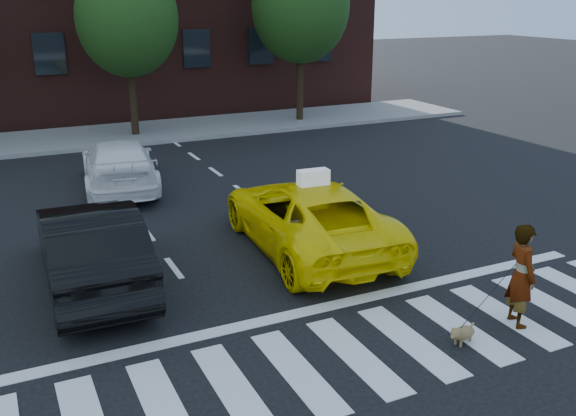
{
  "coord_description": "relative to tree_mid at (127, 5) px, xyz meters",
  "views": [
    {
      "loc": [
        -4.62,
        -7.27,
        5.25
      ],
      "look_at": [
        0.7,
        3.89,
        1.1
      ],
      "focal_mm": 40.0,
      "sensor_mm": 36.0,
      "label": 1
    }
  ],
  "objects": [
    {
      "name": "white_suv",
      "position": [
        -1.93,
        -6.5,
        -4.16
      ],
      "size": [
        2.56,
        4.99,
        1.38
      ],
      "primitive_type": "imported",
      "rotation": [
        0.0,
        0.0,
        3.01
      ],
      "color": "white",
      "rests_on": "ground"
    },
    {
      "name": "crosswalk",
      "position": [
        -0.53,
        -17.0,
        -4.85
      ],
      "size": [
        13.0,
        2.4,
        0.01
      ],
      "primitive_type": "cube",
      "color": "silver",
      "rests_on": "ground"
    },
    {
      "name": "ground",
      "position": [
        -0.53,
        -17.0,
        -4.85
      ],
      "size": [
        120.0,
        120.0,
        0.0
      ],
      "primitive_type": "plane",
      "color": "black",
      "rests_on": "ground"
    },
    {
      "name": "taxi",
      "position": [
        0.8,
        -12.78,
        -4.11
      ],
      "size": [
        2.81,
        5.48,
        1.48
      ],
      "primitive_type": "imported",
      "rotation": [
        0.0,
        0.0,
        3.07
      ],
      "color": "#FFE105",
      "rests_on": "ground"
    },
    {
      "name": "stop_line",
      "position": [
        -0.53,
        -15.4,
        -4.85
      ],
      "size": [
        12.0,
        0.3,
        0.01
      ],
      "primitive_type": "cube",
      "color": "silver",
      "rests_on": "ground"
    },
    {
      "name": "woman",
      "position": [
        2.4,
        -17.28,
        -3.97
      ],
      "size": [
        0.57,
        0.73,
        1.77
      ],
      "primitive_type": "imported",
      "rotation": [
        0.0,
        0.0,
        1.31
      ],
      "color": "#999999",
      "rests_on": "ground"
    },
    {
      "name": "taxi_sign",
      "position": [
        0.8,
        -12.98,
        -3.21
      ],
      "size": [
        0.67,
        0.32,
        0.32
      ],
      "primitive_type": "cube",
      "rotation": [
        0.0,
        0.0,
        3.07
      ],
      "color": "white",
      "rests_on": "taxi"
    },
    {
      "name": "dog",
      "position": [
        1.14,
        -17.4,
        -4.66
      ],
      "size": [
        0.56,
        0.3,
        0.32
      ],
      "rotation": [
        0.0,
        0.0,
        0.23
      ],
      "color": "#976C4C",
      "rests_on": "ground"
    },
    {
      "name": "tree_mid",
      "position": [
        0.0,
        0.0,
        0.0
      ],
      "size": [
        3.69,
        3.69,
        7.1
      ],
      "color": "black",
      "rests_on": "ground"
    },
    {
      "name": "black_sedan",
      "position": [
        -3.7,
        -12.67,
        -4.06
      ],
      "size": [
        1.81,
        4.85,
        1.58
      ],
      "primitive_type": "imported",
      "rotation": [
        0.0,
        0.0,
        3.11
      ],
      "color": "black",
      "rests_on": "ground"
    },
    {
      "name": "sidewalk_far",
      "position": [
        -0.53,
        0.5,
        -4.78
      ],
      "size": [
        30.0,
        4.0,
        0.15
      ],
      "primitive_type": "cube",
      "color": "slate",
      "rests_on": "ground"
    }
  ]
}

